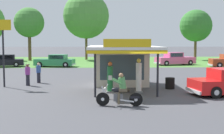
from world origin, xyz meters
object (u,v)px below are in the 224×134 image
at_px(gas_pump_nearside, 110,79).
at_px(bystander_admiring_sedan, 39,72).
at_px(parked_car_back_row_right, 175,59).
at_px(roadside_pole_sign, 3,41).
at_px(parked_car_back_row_far_right, 55,61).
at_px(spare_tire_stack, 170,83).
at_px(bystander_strolling_foreground, 28,74).
at_px(motorcycle_with_rider, 120,92).
at_px(parked_car_back_row_centre_right, 2,61).
at_px(gas_pump_offside, 139,77).
at_px(parked_car_back_row_left, 115,60).

distance_m(gas_pump_nearside, bystander_admiring_sedan, 6.82).
bearing_deg(parked_car_back_row_right, roadside_pole_sign, -131.30).
xyz_separation_m(parked_car_back_row_far_right, spare_tire_stack, (9.91, -17.33, -0.32)).
bearing_deg(gas_pump_nearside, bystander_admiring_sedan, 138.86).
relative_size(parked_car_back_row_right, bystander_strolling_foreground, 3.71).
height_order(parked_car_back_row_right, roadside_pole_sign, roadside_pole_sign).
relative_size(gas_pump_nearside, motorcycle_with_rider, 0.84).
distance_m(gas_pump_nearside, roadside_pole_sign, 7.83).
height_order(gas_pump_nearside, parked_car_back_row_centre_right, gas_pump_nearside).
xyz_separation_m(parked_car_back_row_far_right, roadside_pole_sign, (-1.09, -16.13, 2.42)).
relative_size(parked_car_back_row_right, bystander_admiring_sedan, 3.73).
distance_m(motorcycle_with_rider, parked_car_back_row_centre_right, 25.90).
bearing_deg(gas_pump_offside, parked_car_back_row_centre_right, 126.94).
xyz_separation_m(parked_car_back_row_right, roadside_pole_sign, (-16.19, -18.43, 2.36)).
relative_size(parked_car_back_row_centre_right, bystander_strolling_foreground, 3.81).
bearing_deg(spare_tire_stack, parked_car_back_row_far_right, 119.75).
relative_size(motorcycle_with_rider, spare_tire_stack, 3.08).
height_order(parked_car_back_row_right, bystander_strolling_foreground, parked_car_back_row_right).
bearing_deg(gas_pump_nearside, parked_car_back_row_far_right, 107.72).
bearing_deg(parked_car_back_row_left, gas_pump_offside, -89.20).
bearing_deg(parked_car_back_row_centre_right, gas_pump_nearside, -56.56).
xyz_separation_m(parked_car_back_row_right, parked_car_back_row_far_right, (-15.10, -2.30, -0.06)).
bearing_deg(bystander_strolling_foreground, roadside_pole_sign, -158.17).
distance_m(parked_car_back_row_far_right, bystander_strolling_foreground, 15.56).
bearing_deg(gas_pump_offside, bystander_admiring_sedan, 146.79).
bearing_deg(parked_car_back_row_left, roadside_pole_sign, -114.35).
bearing_deg(gas_pump_nearside, gas_pump_offside, 0.00).
distance_m(parked_car_back_row_right, bystander_admiring_sedan, 21.81).
distance_m(parked_car_back_row_right, roadside_pole_sign, 24.64).
xyz_separation_m(motorcycle_with_rider, bystander_strolling_foreground, (-5.97, 6.88, 0.14)).
distance_m(parked_car_back_row_centre_right, spare_tire_stack, 23.91).
relative_size(gas_pump_offside, bystander_strolling_foreground, 1.36).
bearing_deg(parked_car_back_row_centre_right, parked_car_back_row_right, 5.79).
relative_size(bystander_strolling_foreground, spare_tire_stack, 2.09).
xyz_separation_m(bystander_admiring_sedan, spare_tire_stack, (9.07, -3.14, -0.42)).
xyz_separation_m(parked_car_back_row_far_right, bystander_admiring_sedan, (0.83, -14.20, 0.10)).
height_order(parked_car_back_row_left, bystander_strolling_foreground, bystander_strolling_foreground).
xyz_separation_m(parked_car_back_row_left, roadside_pole_sign, (-8.48, -18.74, 2.46)).
bearing_deg(parked_car_back_row_left, parked_car_back_row_centre_right, -169.77).
bearing_deg(parked_car_back_row_right, spare_tire_stack, -104.83).
xyz_separation_m(bystander_admiring_sedan, roadside_pole_sign, (-1.92, -1.93, 2.32)).
xyz_separation_m(gas_pump_nearside, parked_car_back_row_centre_right, (-12.41, 18.79, -0.17)).
distance_m(bystander_strolling_foreground, roadside_pole_sign, 2.77).
xyz_separation_m(roadside_pole_sign, spare_tire_stack, (10.99, -1.20, -2.74)).
relative_size(motorcycle_with_rider, parked_car_back_row_centre_right, 0.39).
xyz_separation_m(gas_pump_nearside, parked_car_back_row_right, (9.13, 20.98, -0.11)).
xyz_separation_m(motorcycle_with_rider, spare_tire_stack, (3.58, 5.10, -0.29)).
height_order(gas_pump_offside, roadside_pole_sign, roadside_pole_sign).
bearing_deg(gas_pump_nearside, bystander_strolling_foreground, 150.86).
bearing_deg(gas_pump_nearside, motorcycle_with_rider, -84.62).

